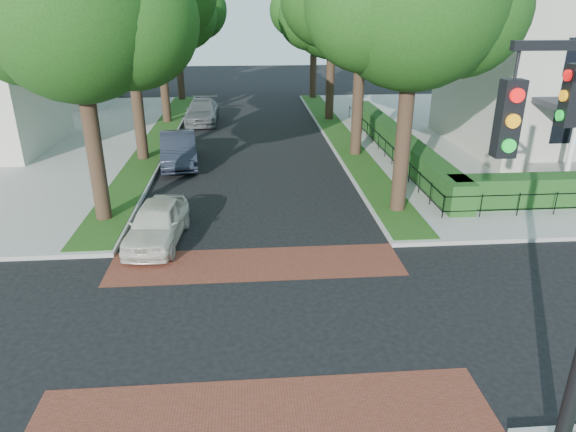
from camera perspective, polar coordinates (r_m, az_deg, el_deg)
The scene contains 17 objects.
ground at distance 13.20m, azimuth -3.20°, elevation -11.79°, with size 120.00×120.00×0.00m, color black.
sidewalk_ne at distance 36.55m, azimuth 28.36°, elevation 8.13°, with size 30.00×30.00×0.15m, color gray.
crosswalk_far at distance 15.95m, azimuth -3.54°, elevation -5.33°, with size 9.00×2.20×0.01m, color brown.
crosswalk_near at distance 10.70m, azimuth -2.68°, elevation -21.42°, with size 9.00×2.20×0.01m, color brown.
grass_strip_ne at distance 31.39m, azimuth 5.78°, elevation 8.90°, with size 1.60×29.80×0.02m, color #143E11.
grass_strip_nw at distance 31.33m, azimuth -14.27°, elevation 8.31°, with size 1.60×29.80×0.02m, color #143E11.
tree_right_far at distance 35.62m, azimuth 5.04°, elevation 21.48°, with size 7.25×6.23×9.74m.
tree_right_back at distance 44.53m, azimuth 3.05°, elevation 22.15°, with size 7.50×6.45×10.20m.
tree_left_near at distance 18.90m, azimuth -22.17°, elevation 20.43°, with size 7.50×6.45×10.20m.
tree_left_far at distance 35.54m, azimuth -14.08°, elevation 21.29°, with size 7.00×6.02×9.86m.
tree_left_back at distance 44.48m, azimuth -12.27°, elevation 21.91°, with size 7.75×6.66×10.44m.
hedge_main_road at distance 27.90m, azimuth 12.01°, elevation 8.07°, with size 1.00×18.00×1.20m, color #1B4116.
fence_main_road at distance 27.72m, azimuth 10.38°, elevation 7.78°, with size 0.06×18.00×0.90m, color black, non-canonical shape.
house_left_far at distance 45.64m, azimuth -25.47°, elevation 17.36°, with size 10.00×9.00×10.14m.
parked_car_front at distance 17.63m, azimuth -14.35°, elevation -0.75°, with size 1.63×4.06×1.38m, color silver.
parked_car_middle at distance 26.20m, azimuth -12.08°, elevation 7.26°, with size 1.69×4.85×1.60m, color #1E222D.
parked_car_rear at distance 35.92m, azimuth -9.48°, elevation 11.39°, with size 2.11×5.20×1.51m, color slate.
Camera 1 is at (-0.16, -10.93, 7.40)m, focal length 32.00 mm.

